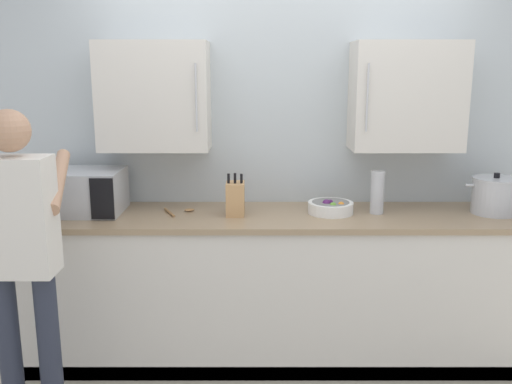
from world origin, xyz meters
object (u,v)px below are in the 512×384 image
microwave_oven (78,192)px  thermos_flask (377,192)px  wooden_spoon (180,211)px  fruit_bowl (330,207)px  stock_pot (495,196)px  knife_block (235,199)px  person_figure (20,246)px

microwave_oven → thermos_flask: 1.84m
wooden_spoon → fruit_bowl: size_ratio=0.72×
stock_pot → knife_block: 1.59m
fruit_bowl → person_figure: 1.77m
fruit_bowl → knife_block: knife_block is taller
person_figure → microwave_oven: bearing=86.8°
stock_pot → person_figure: 2.72m
microwave_oven → person_figure: size_ratio=0.45×
microwave_oven → stock_pot: (2.56, -0.02, -0.02)m
wooden_spoon → person_figure: bearing=-130.6°
fruit_bowl → stock_pot: bearing=-0.2°
knife_block → person_figure: bearing=-144.6°
fruit_bowl → thermos_flask: size_ratio=1.05×
stock_pot → wooden_spoon: bearing=179.3°
knife_block → stock_pot: bearing=1.3°
microwave_oven → fruit_bowl: size_ratio=2.66×
wooden_spoon → knife_block: 0.36m
knife_block → thermos_flask: size_ratio=0.99×
stock_pot → microwave_oven: bearing=179.6°
thermos_flask → fruit_bowl: bearing=179.8°
stock_pot → knife_block: knife_block is taller
wooden_spoon → stock_pot: bearing=-0.7°
fruit_bowl → stock_pot: stock_pot is taller
thermos_flask → person_figure: bearing=-158.1°
microwave_oven → wooden_spoon: (0.63, 0.01, -0.12)m
fruit_bowl → knife_block: 0.59m
stock_pot → thermos_flask: bearing=179.8°
knife_block → thermos_flask: 0.87m
wooden_spoon → knife_block: (0.35, -0.06, 0.09)m
wooden_spoon → fruit_bowl: bearing=-1.2°
fruit_bowl → stock_pot: 1.01m
wooden_spoon → stock_pot: 1.94m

